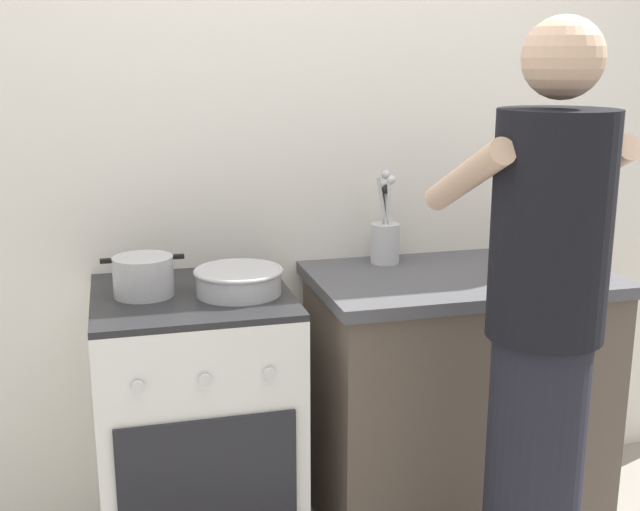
% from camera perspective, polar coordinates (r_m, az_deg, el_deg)
% --- Properties ---
extents(back_wall, '(3.20, 0.10, 2.50)m').
position_cam_1_polar(back_wall, '(2.83, 0.99, 6.92)').
color(back_wall, silver).
rests_on(back_wall, ground).
extents(countertop, '(1.00, 0.60, 0.90)m').
position_cam_1_polar(countertop, '(2.84, 9.78, -9.99)').
color(countertop, brown).
rests_on(countertop, ground).
extents(stove_range, '(0.60, 0.62, 0.90)m').
position_cam_1_polar(stove_range, '(2.63, -8.83, -12.13)').
color(stove_range, white).
rests_on(stove_range, ground).
extents(pot, '(0.25, 0.18, 0.12)m').
position_cam_1_polar(pot, '(2.45, -12.56, -1.45)').
color(pot, '#B2B2B7').
rests_on(pot, stove_range).
extents(mixing_bowl, '(0.27, 0.27, 0.08)m').
position_cam_1_polar(mixing_bowl, '(2.42, -5.86, -1.76)').
color(mixing_bowl, '#B7B7BC').
rests_on(mixing_bowl, stove_range).
extents(utensil_crock, '(0.10, 0.10, 0.33)m').
position_cam_1_polar(utensil_crock, '(2.77, 4.72, 1.35)').
color(utensil_crock, silver).
rests_on(utensil_crock, countertop).
extents(spice_bottle, '(0.04, 0.04, 0.10)m').
position_cam_1_polar(spice_bottle, '(2.64, 12.65, -0.66)').
color(spice_bottle, silver).
rests_on(spice_bottle, countertop).
extents(oil_bottle, '(0.07, 0.07, 0.24)m').
position_cam_1_polar(oil_bottle, '(2.71, 14.49, 0.80)').
color(oil_bottle, gold).
rests_on(oil_bottle, countertop).
extents(person, '(0.41, 0.50, 1.70)m').
position_cam_1_polar(person, '(2.17, 15.59, -6.50)').
color(person, black).
rests_on(person, ground).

